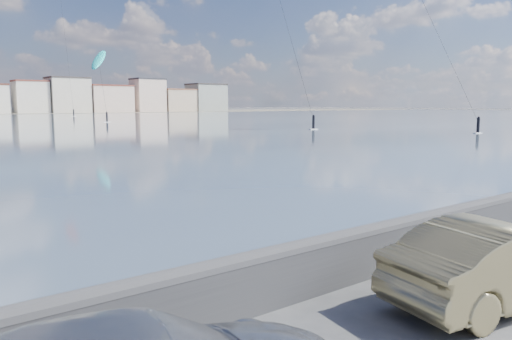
# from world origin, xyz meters

# --- Properties ---
(seawall) EXTENTS (400.00, 0.36, 1.08)m
(seawall) POSITION_xyz_m (0.00, 2.70, 0.58)
(seawall) COLOR #28282B
(seawall) RESTS_ON ground
(car_champagne) EXTENTS (4.72, 2.32, 1.49)m
(car_champagne) POSITION_xyz_m (3.63, 0.37, 0.74)
(car_champagne) COLOR #9D8F5F
(car_champagne) RESTS_ON ground
(kitesurfer_17) EXTENTS (6.97, 15.31, 15.21)m
(kitesurfer_17) POSITION_xyz_m (33.06, 97.74, 12.15)
(kitesurfer_17) COLOR #19BFBF
(kitesurfer_17) RESTS_ON ground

